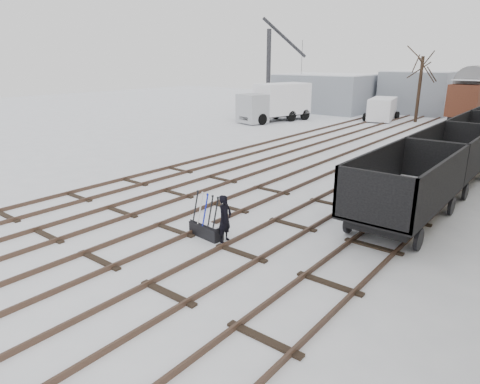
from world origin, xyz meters
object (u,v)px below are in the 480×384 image
object	(u,v)px
box_van_wagon	(470,99)
lorry	(275,102)
panel_van	(382,109)
worker	(225,219)
freight_wagon_a	(405,198)
ground_frame	(206,229)
crane	(269,89)

from	to	relation	value
box_van_wagon	lorry	distance (m)	17.30
panel_van	lorry	bearing A→B (deg)	-150.61
worker	panel_van	xyz separation A→B (m)	(-6.80, 31.44, 0.32)
worker	box_van_wagon	size ratio (longest dim) A/B	0.30
box_van_wagon	lorry	bearing A→B (deg)	-146.65
worker	freight_wagon_a	bearing A→B (deg)	-43.44
ground_frame	box_van_wagon	bearing A→B (deg)	94.13
lorry	crane	world-z (taller)	crane
worker	lorry	distance (m)	28.56
ground_frame	box_van_wagon	size ratio (longest dim) A/B	0.28
box_van_wagon	worker	bearing A→B (deg)	-87.67
box_van_wagon	crane	xyz separation A→B (m)	(-19.07, -3.80, 0.25)
ground_frame	worker	xyz separation A→B (m)	(0.75, 0.10, 0.51)
crane	box_van_wagon	bearing A→B (deg)	36.03
ground_frame	panel_van	xyz separation A→B (m)	(-6.05, 31.54, 0.83)
worker	freight_wagon_a	xyz separation A→B (m)	(4.00, 5.25, 0.19)
ground_frame	panel_van	distance (m)	32.13
freight_wagon_a	crane	world-z (taller)	crane
box_van_wagon	freight_wagon_a	bearing A→B (deg)	-79.64
ground_frame	crane	world-z (taller)	crane
ground_frame	freight_wagon_a	distance (m)	7.19
worker	box_van_wagon	xyz separation A→B (m)	(0.34, 33.30, 1.54)
freight_wagon_a	panel_van	distance (m)	28.34
freight_wagon_a	crane	xyz separation A→B (m)	(-22.73, 24.25, 1.60)
ground_frame	lorry	xyz separation A→B (m)	(-13.83, 24.63, 1.52)
worker	panel_van	bearing A→B (deg)	6.12
box_van_wagon	crane	world-z (taller)	crane
lorry	panel_van	bearing A→B (deg)	56.04
worker	ground_frame	bearing A→B (deg)	91.50
worker	crane	size ratio (longest dim) A/B	0.16
lorry	box_van_wagon	bearing A→B (deg)	44.85
panel_van	crane	bearing A→B (deg)	177.02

